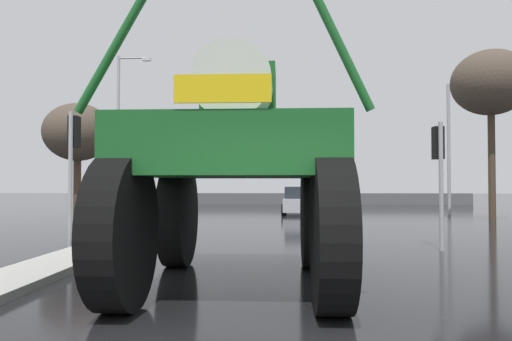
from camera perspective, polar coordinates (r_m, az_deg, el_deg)
name	(u,v)px	position (r m, az deg, el deg)	size (l,w,h in m)	color
ground_plane	(275,221)	(22.26, 2.24, -5.90)	(120.00, 120.00, 0.00)	black
median_island	(45,268)	(10.44, -23.34, -10.40)	(1.24, 8.05, 0.15)	#B2AFA8
oversize_sprayer	(238,168)	(8.29, -2.15, 0.34)	(3.96, 5.71, 4.44)	black
sedan_ahead	(299,201)	(27.34, 5.07, -3.57)	(2.03, 4.18, 1.52)	#B7B7BF
traffic_signal_near_left	(73,149)	(13.87, -20.52, 2.39)	(0.24, 0.54, 3.60)	#A8AAAF
traffic_signal_near_right	(439,157)	(13.40, 20.51, 1.46)	(0.24, 0.54, 3.27)	#A8AAAF
streetlight_far_left	(120,125)	(30.87, -15.51, 5.08)	(2.07, 0.24, 9.46)	#A8AAAF
streetlight_far_right	(452,141)	(28.77, 21.84, 3.21)	(1.95, 0.24, 7.14)	#A8AAAF
bare_tree_left	(78,133)	(26.02, -20.06, 4.15)	(3.37, 3.37, 5.69)	#473828
bare_tree_right	(491,84)	(24.41, 25.68, 9.11)	(3.41, 3.41, 7.64)	#473828
roadside_barrier	(276,199)	(39.73, 2.39, -3.31)	(31.25, 0.24, 0.90)	#59595B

